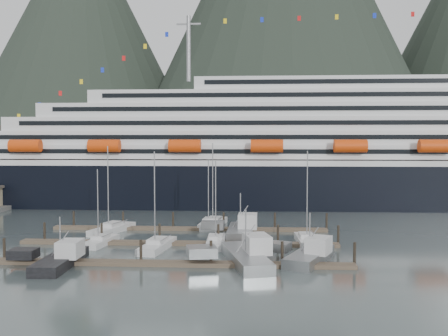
% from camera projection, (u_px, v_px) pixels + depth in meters
% --- Properties ---
extents(ground, '(1600.00, 1600.00, 0.00)m').
position_uv_depth(ground, '(209.00, 249.00, 75.40)').
color(ground, '#4F5D5C').
rests_on(ground, ground).
extents(mountains, '(870.00, 440.00, 420.00)m').
position_uv_depth(mountains, '(293.00, 22.00, 650.26)').
color(mountains, black).
rests_on(mountains, ground).
extents(cruise_ship, '(210.00, 30.40, 50.30)m').
position_uv_depth(cruise_ship, '(352.00, 155.00, 127.69)').
color(cruise_ship, black).
rests_on(cruise_ship, ground).
extents(dock_near, '(48.18, 2.28, 3.20)m').
position_uv_depth(dock_near, '(163.00, 263.00, 65.77)').
color(dock_near, '#4E3F32').
rests_on(dock_near, ground).
extents(dock_mid, '(48.18, 2.28, 3.20)m').
position_uv_depth(dock_mid, '(179.00, 243.00, 78.73)').
color(dock_mid, '#4E3F32').
rests_on(dock_mid, ground).
extents(dock_far, '(48.18, 2.28, 3.20)m').
position_uv_depth(dock_far, '(190.00, 228.00, 91.69)').
color(dock_far, '#4E3F32').
rests_on(dock_far, ground).
extents(sailboat_a, '(3.63, 8.86, 11.86)m').
position_uv_depth(sailboat_a, '(101.00, 242.00, 78.84)').
color(sailboat_a, silver).
rests_on(sailboat_a, ground).
extents(sailboat_b, '(4.14, 10.91, 14.61)m').
position_uv_depth(sailboat_b, '(157.00, 246.00, 75.42)').
color(sailboat_b, silver).
rests_on(sailboat_b, ground).
extents(sailboat_c, '(2.96, 9.70, 13.11)m').
position_uv_depth(sailboat_c, '(216.00, 242.00, 78.32)').
color(sailboat_c, silver).
rests_on(sailboat_c, ground).
extents(sailboat_e, '(5.91, 11.52, 15.29)m').
position_uv_depth(sailboat_e, '(112.00, 230.00, 89.51)').
color(sailboat_e, silver).
rests_on(sailboat_e, ground).
extents(sailboat_f, '(3.52, 9.42, 12.72)m').
position_uv_depth(sailboat_f, '(209.00, 224.00, 95.41)').
color(sailboat_f, silver).
rests_on(sailboat_f, ground).
extents(sailboat_g, '(4.25, 11.84, 15.74)m').
position_uv_depth(sailboat_g, '(214.00, 224.00, 95.36)').
color(sailboat_g, silver).
rests_on(sailboat_g, ground).
extents(sailboat_h, '(2.97, 9.22, 14.60)m').
position_uv_depth(sailboat_h, '(306.00, 241.00, 79.77)').
color(sailboat_h, silver).
rests_on(sailboat_h, ground).
extents(trawler_a, '(8.97, 12.47, 6.81)m').
position_uv_depth(trawler_a, '(59.00, 259.00, 65.34)').
color(trawler_a, black).
rests_on(trawler_a, ground).
extents(trawler_c, '(11.28, 15.37, 7.62)m').
position_uv_depth(trawler_c, '(244.00, 256.00, 66.90)').
color(trawler_c, gray).
rests_on(trawler_c, ground).
extents(trawler_d, '(10.07, 12.24, 7.01)m').
position_uv_depth(trawler_d, '(309.00, 255.00, 67.76)').
color(trawler_d, gray).
rests_on(trawler_d, ground).
extents(trawler_e, '(9.19, 12.06, 7.82)m').
position_uv_depth(trawler_e, '(240.00, 230.00, 85.83)').
color(trawler_e, gray).
rests_on(trawler_e, ground).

